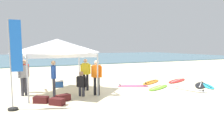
% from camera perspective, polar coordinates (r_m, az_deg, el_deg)
% --- Properties ---
extents(ground_plane, '(80.00, 80.00, 0.00)m').
position_cam_1_polar(ground_plane, '(11.27, -0.22, -5.68)').
color(ground_plane, beige).
extents(sea, '(80.00, 36.00, 0.10)m').
position_cam_1_polar(sea, '(43.16, -19.00, 3.18)').
color(sea, teal).
rests_on(sea, ground).
extents(canopy_tent, '(3.24, 3.24, 2.75)m').
position_cam_1_polar(canopy_tent, '(10.99, -14.64, 6.34)').
color(canopy_tent, '#B7B7BC').
rests_on(canopy_tent, ground).
extents(surfboard_orange, '(2.19, 1.70, 0.19)m').
position_cam_1_polar(surfboard_orange, '(13.95, 10.60, -3.24)').
color(surfboard_orange, orange).
rests_on(surfboard_orange, ground).
extents(surfboard_lime, '(2.11, 1.44, 0.19)m').
position_cam_1_polar(surfboard_lime, '(12.26, 12.55, -4.66)').
color(surfboard_lime, '#7AD12D').
rests_on(surfboard_lime, ground).
extents(surfboard_white, '(1.04, 2.22, 0.19)m').
position_cam_1_polar(surfboard_white, '(12.28, 20.03, -4.89)').
color(surfboard_white, white).
rests_on(surfboard_white, ground).
extents(surfboard_red, '(2.43, 1.65, 0.19)m').
position_cam_1_polar(surfboard_red, '(14.93, 17.31, -2.79)').
color(surfboard_red, red).
rests_on(surfboard_red, ground).
extents(surfboard_black, '(2.15, 1.91, 0.19)m').
position_cam_1_polar(surfboard_black, '(13.78, 23.02, -3.79)').
color(surfboard_black, black).
rests_on(surfboard_black, ground).
extents(surfboard_pink, '(1.90, 1.26, 0.19)m').
position_cam_1_polar(surfboard_pink, '(12.50, 5.66, -4.32)').
color(surfboard_pink, pink).
rests_on(surfboard_pink, ground).
extents(surfboard_cyan, '(1.57, 2.06, 0.19)m').
position_cam_1_polar(surfboard_cyan, '(13.78, 24.32, -3.85)').
color(surfboard_cyan, '#23B2CC').
rests_on(surfboard_cyan, ground).
extents(person_blue, '(0.29, 0.54, 1.71)m').
position_cam_1_polar(person_blue, '(10.21, -15.63, -1.59)').
color(person_blue, '#383842').
rests_on(person_blue, ground).
extents(person_red, '(0.41, 0.42, 1.71)m').
position_cam_1_polar(person_red, '(11.56, -22.69, -0.92)').
color(person_red, '#2D2D33').
rests_on(person_red, ground).
extents(person_grey, '(0.51, 0.35, 1.71)m').
position_cam_1_polar(person_grey, '(10.89, -23.01, -1.37)').
color(person_grey, '#383842').
rests_on(person_grey, ground).
extents(person_orange, '(0.43, 0.41, 1.71)m').
position_cam_1_polar(person_orange, '(10.15, -4.23, -1.41)').
color(person_orange, black).
rests_on(person_orange, ground).
extents(person_yellow, '(0.51, 0.35, 1.71)m').
position_cam_1_polar(person_yellow, '(11.30, -7.21, -0.62)').
color(person_yellow, black).
rests_on(person_yellow, ground).
extents(person_black, '(0.41, 0.43, 1.20)m').
position_cam_1_polar(person_black, '(10.07, -8.32, -3.44)').
color(person_black, '#383842').
rests_on(person_black, ground).
extents(banner_flag, '(0.60, 0.36, 3.40)m').
position_cam_1_polar(banner_flag, '(8.54, -25.16, 0.40)').
color(banner_flag, '#99999E').
rests_on(banner_flag, ground).
extents(gear_bag_near_tent, '(0.68, 0.59, 0.28)m').
position_cam_1_polar(gear_bag_near_tent, '(9.40, -18.77, -7.68)').
color(gear_bag_near_tent, '#4C1919').
rests_on(gear_bag_near_tent, ground).
extents(gear_bag_by_pole, '(0.65, 0.65, 0.28)m').
position_cam_1_polar(gear_bag_by_pole, '(8.90, -14.74, -8.34)').
color(gear_bag_by_pole, '#4C1919').
rests_on(gear_bag_by_pole, ground).
extents(gear_bag_on_sand, '(0.67, 0.50, 0.28)m').
position_cam_1_polar(gear_bag_on_sand, '(9.47, -13.18, -7.39)').
color(gear_bag_on_sand, '#4C1919').
rests_on(gear_bag_on_sand, ground).
extents(cooler_box, '(0.50, 0.36, 0.39)m').
position_cam_1_polar(cooler_box, '(12.60, -14.35, -3.66)').
color(cooler_box, '#2D60B7').
rests_on(cooler_box, ground).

